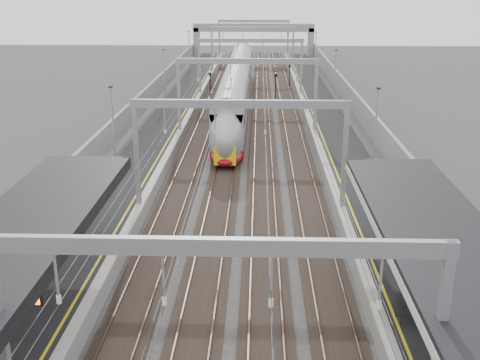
# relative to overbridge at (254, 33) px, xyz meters

# --- Properties ---
(platform_left) EXTENTS (4.00, 120.00, 1.00)m
(platform_left) POSITION_rel_overbridge_xyz_m (-8.00, -55.00, -4.81)
(platform_left) COLOR black
(platform_left) RESTS_ON ground
(platform_right) EXTENTS (4.00, 120.00, 1.00)m
(platform_right) POSITION_rel_overbridge_xyz_m (8.00, -55.00, -4.81)
(platform_right) COLOR black
(platform_right) RESTS_ON ground
(tracks) EXTENTS (11.40, 140.00, 0.20)m
(tracks) POSITION_rel_overbridge_xyz_m (0.00, -55.00, -5.26)
(tracks) COLOR black
(tracks) RESTS_ON ground
(overhead_line) EXTENTS (13.00, 140.00, 6.60)m
(overhead_line) POSITION_rel_overbridge_xyz_m (0.00, -48.38, 0.83)
(overhead_line) COLOR gray
(overhead_line) RESTS_ON platform_left
(overbridge) EXTENTS (22.00, 2.20, 6.90)m
(overbridge) POSITION_rel_overbridge_xyz_m (0.00, 0.00, 0.00)
(overbridge) COLOR gray
(overbridge) RESTS_ON ground
(wall_left) EXTENTS (0.30, 120.00, 3.20)m
(wall_left) POSITION_rel_overbridge_xyz_m (-11.20, -55.00, -3.71)
(wall_left) COLOR gray
(wall_left) RESTS_ON ground
(wall_right) EXTENTS (0.30, 120.00, 3.20)m
(wall_right) POSITION_rel_overbridge_xyz_m (11.20, -55.00, -3.71)
(wall_right) COLOR gray
(wall_right) RESTS_ON ground
(train) EXTENTS (2.75, 50.10, 4.35)m
(train) POSITION_rel_overbridge_xyz_m (-1.50, -44.78, -3.18)
(train) COLOR maroon
(train) RESTS_ON ground
(bench) EXTENTS (1.00, 2.05, 1.02)m
(bench) POSITION_rel_overbridge_xyz_m (7.24, -90.78, -3.69)
(bench) COLOR black
(bench) RESTS_ON platform_right
(signal_green) EXTENTS (0.32, 0.32, 3.48)m
(signal_green) POSITION_rel_overbridge_xyz_m (-5.20, -35.81, -2.89)
(signal_green) COLOR black
(signal_green) RESTS_ON ground
(signal_red_near) EXTENTS (0.32, 0.32, 3.48)m
(signal_red_near) POSITION_rel_overbridge_xyz_m (3.20, -36.75, -2.89)
(signal_red_near) COLOR black
(signal_red_near) RESTS_ON ground
(signal_red_far) EXTENTS (0.32, 0.32, 3.48)m
(signal_red_far) POSITION_rel_overbridge_xyz_m (5.40, -27.63, -2.89)
(signal_red_far) COLOR black
(signal_red_far) RESTS_ON ground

